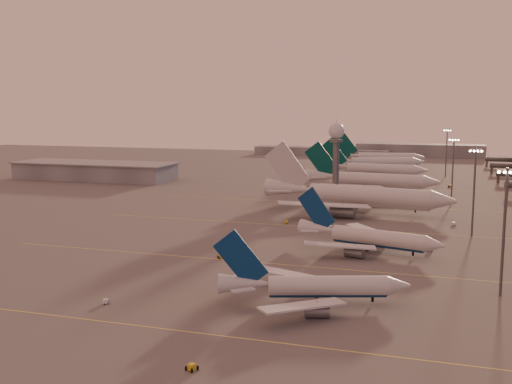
% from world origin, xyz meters
% --- Properties ---
extents(ground, '(700.00, 700.00, 0.00)m').
position_xyz_m(ground, '(0.00, 0.00, 0.00)').
color(ground, '#5C5A59').
rests_on(ground, ground).
extents(taxiway_markings, '(180.00, 185.25, 0.02)m').
position_xyz_m(taxiway_markings, '(30.00, 56.00, 0.01)').
color(taxiway_markings, '#EFD954').
rests_on(taxiway_markings, ground).
extents(hangar, '(82.00, 27.00, 8.50)m').
position_xyz_m(hangar, '(-120.00, 140.00, 4.32)').
color(hangar, slate).
rests_on(hangar, ground).
extents(radar_tower, '(6.40, 6.40, 31.10)m').
position_xyz_m(radar_tower, '(5.00, 120.00, 20.95)').
color(radar_tower, '#505357').
rests_on(radar_tower, ground).
extents(mast_a, '(3.60, 0.56, 25.00)m').
position_xyz_m(mast_a, '(58.00, 0.00, 13.74)').
color(mast_a, '#505357').
rests_on(mast_a, ground).
extents(mast_b, '(3.60, 0.56, 25.00)m').
position_xyz_m(mast_b, '(55.00, 55.00, 13.74)').
color(mast_b, '#505357').
rests_on(mast_b, ground).
extents(mast_c, '(3.60, 0.56, 25.00)m').
position_xyz_m(mast_c, '(50.00, 110.00, 13.74)').
color(mast_c, '#505357').
rests_on(mast_c, ground).
extents(mast_d, '(3.60, 0.56, 25.00)m').
position_xyz_m(mast_d, '(48.00, 200.00, 13.74)').
color(mast_d, '#505357').
rests_on(mast_d, ground).
extents(distant_horizon, '(165.00, 37.50, 9.00)m').
position_xyz_m(distant_horizon, '(2.62, 325.14, 3.89)').
color(distant_horizon, slate).
rests_on(distant_horizon, ground).
extents(narrowbody_near, '(35.29, 27.72, 14.23)m').
position_xyz_m(narrowbody_near, '(24.64, -15.58, 2.88)').
color(narrowbody_near, silver).
rests_on(narrowbody_near, ground).
extents(narrowbody_mid, '(38.44, 30.26, 15.36)m').
position_xyz_m(narrowbody_mid, '(29.12, 28.47, 3.11)').
color(narrowbody_mid, silver).
rests_on(narrowbody_mid, ground).
extents(widebody_white, '(68.04, 54.16, 24.02)m').
position_xyz_m(widebody_white, '(18.38, 84.77, 4.16)').
color(widebody_white, silver).
rests_on(widebody_white, ground).
extents(greentail_a, '(58.36, 47.01, 21.19)m').
position_xyz_m(greentail_a, '(17.62, 136.26, 3.74)').
color(greentail_a, silver).
rests_on(greentail_a, ground).
extents(greentail_b, '(54.83, 44.14, 19.91)m').
position_xyz_m(greentail_b, '(13.01, 184.91, 3.52)').
color(greentail_b, silver).
rests_on(greentail_b, ground).
extents(greentail_c, '(54.60, 43.35, 20.64)m').
position_xyz_m(greentail_c, '(10.37, 219.39, 3.65)').
color(greentail_c, silver).
rests_on(greentail_c, ground).
extents(greentail_d, '(55.60, 44.60, 20.27)m').
position_xyz_m(greentail_d, '(9.11, 256.46, 3.58)').
color(greentail_d, silver).
rests_on(greentail_d, ground).
extents(gsv_truck_a, '(4.57, 4.37, 1.88)m').
position_xyz_m(gsv_truck_a, '(-12.07, -26.63, 0.96)').
color(gsv_truck_a, silver).
rests_on(gsv_truck_a, ground).
extents(gsv_tug_near, '(2.95, 3.63, 0.90)m').
position_xyz_m(gsv_tug_near, '(14.22, -48.13, 0.46)').
color(gsv_tug_near, gold).
rests_on(gsv_tug_near, ground).
extents(gsv_tug_mid, '(3.34, 3.57, 0.88)m').
position_xyz_m(gsv_tug_mid, '(-3.83, 10.89, 0.45)').
color(gsv_tug_mid, gold).
rests_on(gsv_tug_mid, ground).
extents(gsv_truck_b, '(6.19, 2.57, 2.45)m').
position_xyz_m(gsv_truck_b, '(44.59, 33.14, 1.25)').
color(gsv_truck_b, silver).
rests_on(gsv_truck_b, ground).
extents(gsv_truck_c, '(5.12, 3.98, 1.98)m').
position_xyz_m(gsv_truck_c, '(0.79, 57.89, 1.01)').
color(gsv_truck_c, gold).
rests_on(gsv_truck_c, ground).
extents(gsv_catering_b, '(5.12, 3.71, 3.84)m').
position_xyz_m(gsv_catering_b, '(50.57, 69.94, 1.92)').
color(gsv_catering_b, silver).
rests_on(gsv_catering_b, ground).
extents(gsv_tug_far, '(3.35, 3.79, 0.93)m').
position_xyz_m(gsv_tug_far, '(5.63, 96.69, 0.48)').
color(gsv_tug_far, slate).
rests_on(gsv_tug_far, ground).
extents(gsv_truck_d, '(3.04, 4.97, 1.89)m').
position_xyz_m(gsv_truck_d, '(-19.13, 123.66, 0.96)').
color(gsv_truck_d, silver).
rests_on(gsv_truck_d, ground).
extents(gsv_tug_hangar, '(3.91, 2.88, 1.00)m').
position_xyz_m(gsv_tug_hangar, '(50.06, 160.51, 0.52)').
color(gsv_tug_hangar, gold).
rests_on(gsv_tug_hangar, ground).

